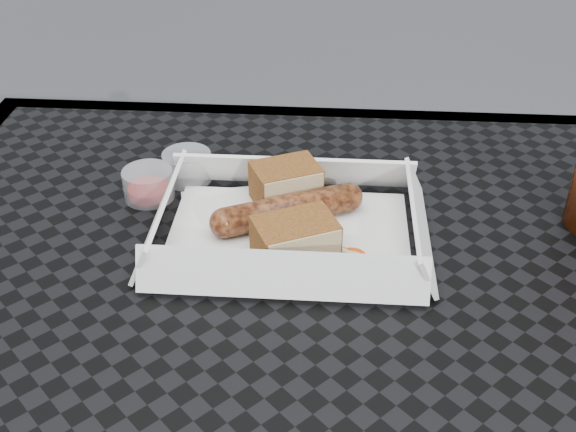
% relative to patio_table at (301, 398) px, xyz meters
% --- Properties ---
extents(patio_table, '(0.80, 0.80, 0.74)m').
position_rel_patio_table_xyz_m(patio_table, '(0.00, 0.00, 0.00)').
color(patio_table, black).
rests_on(patio_table, ground).
extents(food_tray, '(0.22, 0.15, 0.00)m').
position_rel_patio_table_xyz_m(food_tray, '(-0.02, 0.13, 0.08)').
color(food_tray, white).
rests_on(food_tray, patio_table).
extents(bratwurst, '(0.14, 0.08, 0.03)m').
position_rel_patio_table_xyz_m(bratwurst, '(-0.02, 0.14, 0.09)').
color(bratwurst, brown).
rests_on(bratwurst, food_tray).
extents(bread_near, '(0.08, 0.07, 0.04)m').
position_rel_patio_table_xyz_m(bread_near, '(-0.03, 0.18, 0.10)').
color(bread_near, brown).
rests_on(bread_near, food_tray).
extents(bread_far, '(0.08, 0.07, 0.04)m').
position_rel_patio_table_xyz_m(bread_far, '(-0.01, 0.09, 0.10)').
color(bread_far, brown).
rests_on(bread_far, food_tray).
extents(veg_garnish, '(0.03, 0.03, 0.00)m').
position_rel_patio_table_xyz_m(veg_garnish, '(0.03, 0.09, 0.08)').
color(veg_garnish, '#E8400A').
rests_on(veg_garnish, food_tray).
extents(napkin, '(0.14, 0.14, 0.00)m').
position_rel_patio_table_xyz_m(napkin, '(-0.06, 0.15, 0.08)').
color(napkin, white).
rests_on(napkin, patio_table).
extents(condiment_cup_sauce, '(0.05, 0.05, 0.03)m').
position_rel_patio_table_xyz_m(condiment_cup_sauce, '(-0.16, 0.18, 0.09)').
color(condiment_cup_sauce, maroon).
rests_on(condiment_cup_sauce, patio_table).
extents(condiment_cup_empty, '(0.05, 0.05, 0.03)m').
position_rel_patio_table_xyz_m(condiment_cup_empty, '(-0.13, 0.22, 0.09)').
color(condiment_cup_empty, silver).
rests_on(condiment_cup_empty, patio_table).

